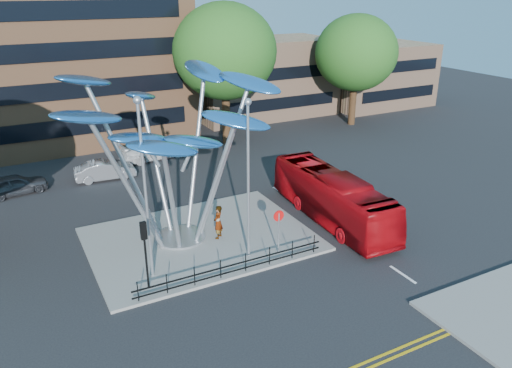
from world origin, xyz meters
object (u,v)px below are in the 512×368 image
leaf_sculpture (171,120)px  traffic_light_island (144,241)px  tree_right (225,52)px  red_bus (332,197)px  street_lamp_left (144,175)px  pedestrian (218,222)px  tree_far (356,53)px  no_entry_sign_island (279,224)px  street_lamp_right (248,166)px  parked_car_right (153,149)px  parked_car_mid (105,170)px  parked_car_left (15,185)px

leaf_sculpture → traffic_light_island: size_ratio=3.71×
tree_right → red_bus: 18.46m
street_lamp_left → red_bus: bearing=6.3°
leaf_sculpture → pedestrian: bearing=-29.9°
tree_right → street_lamp_left: 22.49m
tree_far → no_entry_sign_island: (-20.00, -19.48, -5.29)m
leaf_sculpture → street_lamp_left: size_ratio=1.45×
street_lamp_left → red_bus: size_ratio=0.83×
street_lamp_right → parked_car_right: street_lamp_right is taller
no_entry_sign_island → parked_car_right: no_entry_sign_island is taller
traffic_light_island → street_lamp_right: bearing=5.2°
tree_right → tree_far: size_ratio=1.12×
traffic_light_island → red_bus: traffic_light_island is taller
tree_far → pedestrian: bearing=-143.3°
street_lamp_right → parked_car_right: bearing=88.8°
traffic_light_island → pedestrian: traffic_light_island is taller
tree_far → parked_car_right: (-21.11, -1.09, -6.31)m
tree_far → street_lamp_left: bearing=-145.1°
tree_far → leaf_sculpture: tree_far is taller
street_lamp_left → street_lamp_right: street_lamp_left is taller
no_entry_sign_island → parked_car_mid: 16.51m
no_entry_sign_island → pedestrian: bearing=124.7°
traffic_light_island → leaf_sculpture: bearing=55.0°
leaf_sculpture → traffic_light_island: leaf_sculpture is taller
street_lamp_left → parked_car_mid: (0.89, 14.50, -4.65)m
street_lamp_right → red_bus: street_lamp_right is taller
tree_far → red_bus: (-14.97, -17.23, -5.63)m
leaf_sculpture → no_entry_sign_island: bearing=-45.7°
red_bus → parked_car_left: bearing=144.8°
parked_car_right → parked_car_left: bearing=97.7°
parked_car_left → street_lamp_left: bearing=-169.5°
red_bus → traffic_light_island: bearing=-166.1°
traffic_light_island → red_bus: (12.03, 2.27, -1.14)m
tree_far → parked_car_right: tree_far is taller
tree_far → parked_car_right: bearing=-177.1°
tree_far → parked_car_right: size_ratio=1.97×
red_bus → parked_car_mid: size_ratio=2.46×
leaf_sculpture → parked_car_left: size_ratio=3.07×
red_bus → parked_car_mid: 17.00m
street_lamp_left → parked_car_left: 16.07m
tree_far → traffic_light_island: tree_far is taller
no_entry_sign_island → tree_far: bearing=44.3°
parked_car_left → parked_car_mid: (6.03, 0.00, 0.00)m
leaf_sculpture → red_bus: leaf_sculpture is taller
street_lamp_left → parked_car_left: street_lamp_left is taller
street_lamp_right → red_bus: 7.68m
traffic_light_island → no_entry_sign_island: size_ratio=1.40×
parked_car_mid → parked_car_right: 5.36m
street_lamp_right → parked_car_mid: street_lamp_right is taller
tree_far → leaf_sculpture: bearing=-147.5°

